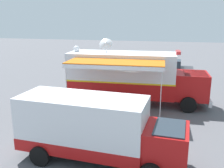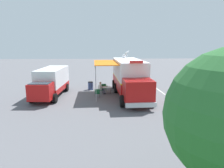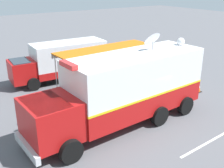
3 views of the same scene
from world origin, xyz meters
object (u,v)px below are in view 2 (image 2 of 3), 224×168
Objects in this scene: command_truck at (129,76)px; water_bottle at (107,86)px; traffic_cone at (119,81)px; car_far_corner at (201,82)px; support_truck at (51,82)px; folding_chair_at_table at (100,89)px; trash_bin at (91,86)px; folding_table at (107,88)px; seated_responder at (101,88)px; folding_chair_beside_table at (104,87)px; folding_chair_spare_by_truck at (97,93)px.

water_bottle is (2.20, -0.74, -1.11)m from command_truck.
traffic_cone is 0.14× the size of car_far_corner.
water_bottle is 0.03× the size of support_truck.
car_far_corner is (-10.49, -1.21, 0.05)m from water_bottle.
trash_bin reaches higher than folding_chair_at_table.
seated_responder is (0.61, -0.12, -0.02)m from folding_table.
water_bottle is 0.26× the size of folding_chair_beside_table.
support_truck is (5.21, 1.32, 0.87)m from folding_chair_beside_table.
traffic_cone is 9.59m from support_truck.
water_bottle is at bearing 110.05° from folding_chair_beside_table.
folding_chair_beside_table is at bearing -165.80° from support_truck.
folding_table is at bearing 171.88° from folding_chair_at_table.
trash_bin is at bearing -58.10° from seated_responder.
folding_chair_at_table is at bearing -173.01° from support_truck.
car_far_corner is at bearing -174.28° from seated_responder.
car_far_corner is (-10.79, -0.38, 0.37)m from folding_chair_beside_table.
command_truck is 8.58m from car_far_corner.
seated_responder reaches higher than trash_bin.
seated_responder is at bearing 121.90° from trash_bin.
folding_table is 3.72× the size of water_bottle.
water_bottle is 0.26× the size of folding_chair_spare_by_truck.
folding_chair_at_table is at bearing 117.69° from trash_bin.
support_truck is 1.65× the size of car_far_corner.
folding_chair_beside_table is at bearing -110.69° from seated_responder.
command_truck is at bearing 161.33° from water_bottle.
folding_chair_beside_table is at bearing 67.69° from traffic_cone.
command_truck reaches higher than car_far_corner.
folding_chair_spare_by_truck is 3.65m from trash_bin.
traffic_cone is (-3.52, -3.65, -0.18)m from trash_bin.
car_far_corner is (-16.00, -1.70, -0.51)m from support_truck.
trash_bin is at bearing -76.40° from folding_chair_spare_by_truck.
folding_table is 10.53m from car_far_corner.
folding_chair_spare_by_truck is 7.68m from traffic_cone.
support_truck is at bearing 4.82° from folding_table.
folding_table is 1.76m from folding_chair_spare_by_truck.
folding_chair_at_table is 0.21× the size of car_far_corner.
folding_chair_at_table is at bearing 2.47° from seated_responder.
folding_chair_spare_by_truck is 0.21× the size of car_far_corner.
traffic_cone is at bearing -110.28° from folding_chair_spare_by_truck.
support_truck reaches higher than folding_chair_beside_table.
folding_chair_beside_table is 2.39m from folding_chair_spare_by_truck.
command_truck reaches higher than support_truck.
support_truck reaches higher than traffic_cone.
support_truck is at bearing 6.82° from seated_responder.
trash_bin reaches higher than traffic_cone.
seated_responder is 11.13m from car_far_corner.
seated_responder reaches higher than traffic_cone.
folding_chair_spare_by_truck is (0.65, 2.30, 0.00)m from folding_chair_beside_table.
folding_chair_at_table is 0.13× the size of support_truck.
support_truck is (7.22, 6.22, 1.11)m from traffic_cone.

